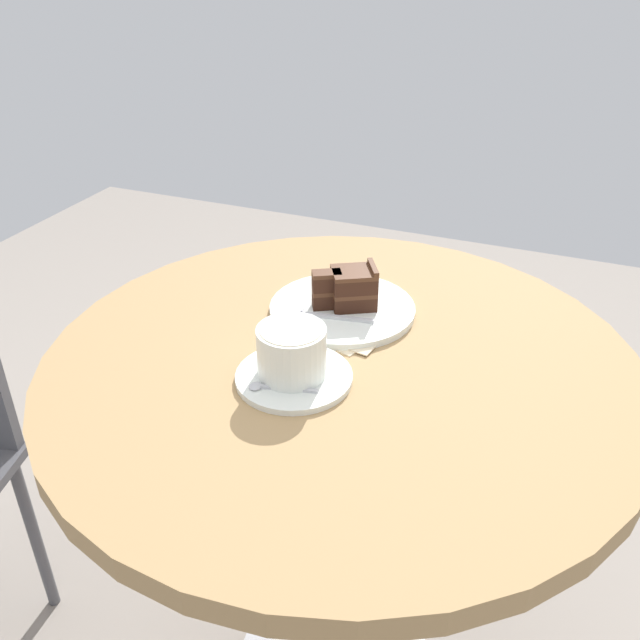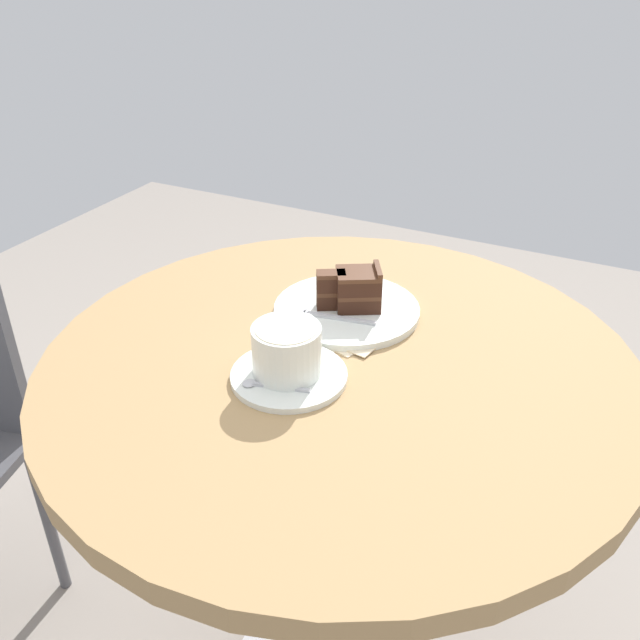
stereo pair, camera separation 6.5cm
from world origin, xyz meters
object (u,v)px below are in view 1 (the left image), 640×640
saucer (294,377)px  coffee_cup (292,350)px  cake_plate (342,309)px  fork (314,315)px  napkin (345,324)px  teaspoon (274,388)px  cake_slice (350,288)px

saucer → coffee_cup: 0.04m
cake_plate → fork: bearing=149.2°
cake_plate → fork: fork is taller
fork → saucer: bearing=92.5°
saucer → napkin: saucer is taller
teaspoon → napkin: 0.20m
saucer → teaspoon: bearing=165.1°
coffee_cup → napkin: coffee_cup is taller
teaspoon → cake_slice: cake_slice is taller
saucer → cake_plate: bearing=0.9°
cake_plate → napkin: size_ratio=1.37×
coffee_cup → cake_slice: cake_slice is taller
cake_plate → napkin: (-0.04, -0.02, -0.00)m
cake_plate → napkin: cake_plate is taller
cake_slice → napkin: bearing=-168.3°
saucer → coffee_cup: coffee_cup is taller
cake_slice → fork: 0.07m
cake_plate → cake_slice: (0.00, -0.01, 0.04)m
saucer → cake_slice: size_ratio=1.51×
coffee_cup → teaspoon: coffee_cup is taller
saucer → teaspoon: teaspoon is taller
saucer → coffee_cup: (0.00, 0.00, 0.04)m
cake_plate → fork: (-0.05, 0.03, 0.01)m
cake_plate → coffee_cup: bearing=180.0°
saucer → cake_slice: cake_slice is taller
saucer → cake_slice: (0.20, -0.01, 0.04)m
fork → napkin: fork is taller
napkin → cake_slice: bearing=11.7°
cake_slice → coffee_cup: bearing=176.9°
cake_plate → cake_slice: size_ratio=2.19×
teaspoon → fork: size_ratio=0.60×
coffee_cup → fork: size_ratio=0.84×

